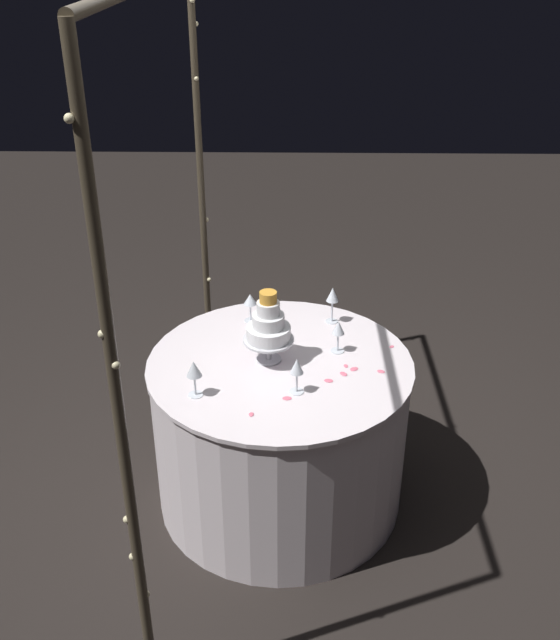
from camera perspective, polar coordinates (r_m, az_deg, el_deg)
name	(u,v)px	position (r m, az deg, el deg)	size (l,w,h in m)	color
ground_plane	(280,493)	(3.58, 0.00, -13.58)	(12.00, 12.00, 0.00)	black
decorative_arch	(168,203)	(2.85, -8.90, 9.18)	(2.09, 0.06, 2.26)	#473D2D
main_table	(280,431)	(3.34, 0.00, -8.81)	(1.16, 1.16, 0.75)	white
tiered_cake	(268,327)	(3.06, -0.93, -0.53)	(0.22, 0.22, 0.33)	silver
wine_glass_0	(333,296)	(3.39, 4.19, 1.88)	(0.06, 0.06, 0.18)	silver
wine_glass_1	(194,370)	(2.87, -6.83, -3.98)	(0.06, 0.06, 0.16)	silver
wine_glass_2	(250,301)	(3.40, -2.38, 1.53)	(0.06, 0.06, 0.14)	silver
wine_glass_3	(338,329)	(3.16, 4.65, -0.75)	(0.06, 0.06, 0.15)	silver
wine_glass_4	(297,368)	(2.87, 1.34, -3.84)	(0.06, 0.06, 0.16)	silver
rose_petal_0	(251,414)	(2.81, -2.29, -7.48)	(0.03, 0.02, 0.00)	#EA6B84
rose_petal_1	(381,371)	(3.09, 8.01, -4.06)	(0.03, 0.02, 0.00)	#EA6B84
rose_petal_2	(287,398)	(2.89, 0.56, -6.22)	(0.04, 0.03, 0.00)	#EA6B84
rose_petal_3	(344,374)	(3.05, 5.06, -4.28)	(0.04, 0.03, 0.00)	#EA6B84
rose_petal_4	(340,332)	(3.36, 4.74, -0.97)	(0.02, 0.02, 0.00)	#EA6B84
rose_petal_5	(262,311)	(3.54, -1.45, 0.74)	(0.04, 0.03, 0.00)	#EA6B84
rose_petal_6	(346,366)	(3.11, 5.24, -3.65)	(0.03, 0.02, 0.00)	#EA6B84
rose_petal_7	(279,340)	(3.29, -0.11, -1.56)	(0.03, 0.02, 0.00)	#EA6B84
rose_petal_8	(354,369)	(3.09, 5.89, -3.88)	(0.04, 0.03, 0.00)	#EA6B84
rose_petal_9	(329,381)	(3.01, 3.88, -4.82)	(0.04, 0.03, 0.00)	#EA6B84
rose_petal_10	(392,347)	(3.27, 8.85, -2.10)	(0.03, 0.02, 0.00)	#EA6B84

